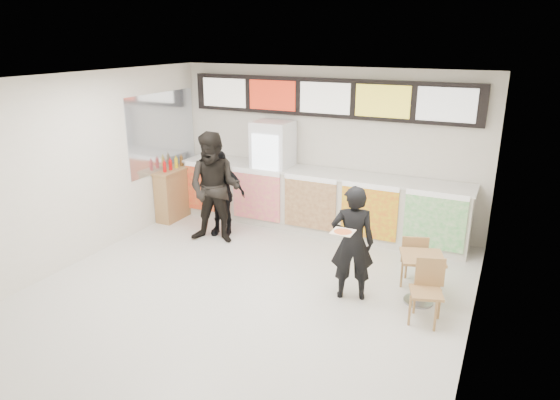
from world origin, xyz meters
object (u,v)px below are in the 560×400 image
Objects in this scene: service_counter at (317,201)px; drinks_fridge at (273,173)px; customer_mid at (220,193)px; condiment_ledge at (174,193)px; cafe_table at (421,270)px; customer_main at (352,243)px; customer_left at (215,188)px.

service_counter is 1.03m from drinks_fridge.
drinks_fridge is 1.26× the size of customer_mid.
condiment_ledge is (-1.89, -0.66, -0.48)m from drinks_fridge.
condiment_ledge is at bearing 147.59° from cafe_table.
customer_main is (2.32, -2.24, -0.18)m from drinks_fridge.
condiment_ledge is at bearing -40.25° from customer_main.
condiment_ledge is (-1.30, 0.33, -0.27)m from customer_mid.
customer_mid is at bearing 94.07° from customer_left.
customer_mid is at bearing -43.01° from customer_main.
customer_left is at bearing -83.83° from customer_mid.
customer_main is at bearing -31.34° from customer_left.
cafe_table is at bearing 176.39° from customer_main.
service_counter is 2.81× the size of customer_left.
customer_left is (-2.80, 0.92, 0.17)m from customer_main.
drinks_fridge is at bearing 56.80° from customer_left.
customer_main is 2.95m from customer_left.
service_counter is at bearing 12.78° from condiment_ledge.
condiment_ledge is (-2.82, -0.64, -0.05)m from service_counter.
drinks_fridge is at bearing 130.56° from cafe_table.
customer_mid is at bearing -14.14° from condiment_ledge.
customer_left reaches higher than cafe_table.
service_counter reaches higher than cafe_table.
service_counter is at bearing 21.27° from customer_mid.
drinks_fridge is 1.01× the size of customer_left.
condiment_ledge is at bearing 141.28° from customer_left.
customer_main is 1.36× the size of condiment_ledge.
customer_main reaches higher than cafe_table.
drinks_fridge reaches higher than cafe_table.
customer_main is 1.04× the size of customer_mid.
service_counter is 4.59× the size of condiment_ledge.
drinks_fridge is (-0.93, 0.02, 0.43)m from service_counter.
customer_left is 1.35× the size of cafe_table.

